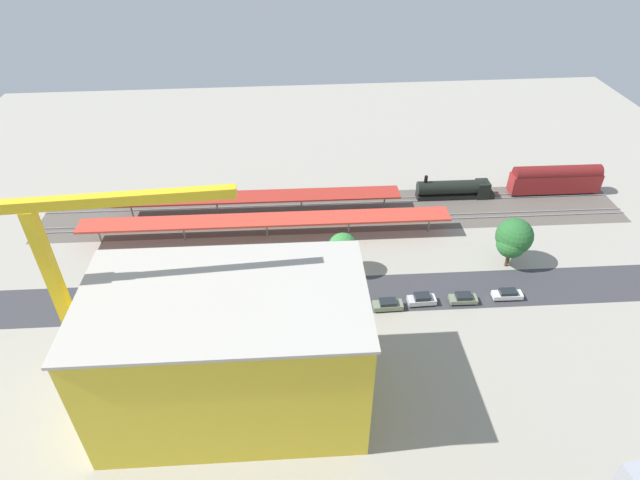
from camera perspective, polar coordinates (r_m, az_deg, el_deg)
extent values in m
plane|color=#9E998C|center=(89.33, 2.87, -3.83)|extent=(184.29, 184.29, 0.00)
cube|color=#5B544C|center=(105.12, 1.57, 3.12)|extent=(115.44, 16.99, 0.01)
cube|color=#38383D|center=(85.67, 3.27, -5.93)|extent=(115.33, 11.10, 0.01)
cube|color=#9E9EA8|center=(108.52, 1.35, 4.40)|extent=(115.17, 2.22, 0.12)
cube|color=#9E9EA8|center=(107.30, 1.42, 3.99)|extent=(115.17, 2.22, 0.12)
cube|color=#9E9EA8|center=(102.76, 1.73, 2.37)|extent=(115.17, 2.22, 0.12)
cube|color=#9E9EA8|center=(101.58, 1.81, 1.92)|extent=(115.17, 2.22, 0.12)
cube|color=#C63D2D|center=(96.16, -5.88, 2.20)|extent=(67.72, 5.66, 0.41)
cylinder|color=slate|center=(100.49, 11.80, 1.80)|extent=(0.30, 0.30, 3.69)
cylinder|color=slate|center=(97.74, 3.13, 1.52)|extent=(0.30, 0.30, 3.69)
cylinder|color=slate|center=(97.32, -5.81, 1.20)|extent=(0.30, 0.30, 3.69)
cylinder|color=slate|center=(99.25, -14.62, 0.85)|extent=(0.30, 0.30, 3.69)
cylinder|color=slate|center=(103.42, -22.90, 0.51)|extent=(0.30, 0.30, 3.69)
cube|color=#A82D23|center=(102.83, -6.69, 4.73)|extent=(55.25, 5.55, 0.33)
cylinder|color=slate|center=(105.35, 7.02, 4.18)|extent=(0.30, 0.30, 3.92)
cylinder|color=slate|center=(103.76, -2.03, 3.91)|extent=(0.30, 0.30, 3.92)
cylinder|color=slate|center=(104.79, -11.13, 3.54)|extent=(0.30, 0.30, 3.92)
cylinder|color=slate|center=(108.37, -19.83, 3.10)|extent=(0.30, 0.30, 3.92)
cube|color=black|center=(113.01, 14.46, 4.76)|extent=(16.17, 2.85, 1.00)
cylinder|color=black|center=(111.68, 13.99, 5.59)|extent=(13.66, 3.09, 2.85)
cube|color=black|center=(114.18, 17.22, 5.32)|extent=(2.57, 3.09, 3.51)
cylinder|color=black|center=(109.21, 11.46, 6.52)|extent=(0.70, 0.70, 1.40)
cube|color=black|center=(121.35, 23.92, 4.83)|extent=(16.97, 2.81, 0.60)
cube|color=maroon|center=(120.29, 24.18, 5.75)|extent=(18.86, 3.47, 3.97)
cylinder|color=maroon|center=(119.29, 24.44, 6.67)|extent=(18.11, 3.45, 3.12)
cube|color=black|center=(89.93, 19.64, -5.92)|extent=(4.05, 1.78, 0.30)
cube|color=silver|center=(89.60, 19.71, -5.67)|extent=(4.81, 1.88, 0.76)
cube|color=#1E2328|center=(89.17, 19.80, -5.34)|extent=(2.71, 1.60, 0.60)
cube|color=black|center=(87.09, 15.25, -6.48)|extent=(3.73, 1.92, 0.30)
cube|color=gray|center=(86.76, 15.30, -6.23)|extent=(4.43, 2.01, 0.73)
cube|color=#1E2328|center=(86.31, 15.38, -5.90)|extent=(2.50, 1.72, 0.64)
cube|color=black|center=(85.37, 10.96, -6.74)|extent=(3.76, 1.88, 0.30)
cube|color=silver|center=(84.99, 11.00, -6.45)|extent=(4.47, 1.97, 0.86)
cube|color=#1E2328|center=(84.47, 11.06, -6.07)|extent=(2.52, 1.71, 0.70)
cube|color=black|center=(83.67, 7.35, -7.35)|extent=(3.93, 1.84, 0.30)
cube|color=gray|center=(83.29, 7.38, -7.07)|extent=(4.68, 1.92, 0.81)
cube|color=#1E2328|center=(82.81, 7.41, -6.72)|extent=(2.63, 1.68, 0.60)
cube|color=black|center=(82.99, 2.71, -7.47)|extent=(3.93, 1.76, 0.30)
cube|color=black|center=(82.64, 2.72, -7.21)|extent=(4.68, 1.86, 0.73)
cube|color=#1E2328|center=(82.21, 2.73, -6.90)|extent=(2.64, 1.59, 0.50)
cube|color=black|center=(82.70, -2.07, -7.64)|extent=(3.64, 1.81, 0.30)
cube|color=maroon|center=(82.33, -2.08, -7.38)|extent=(4.33, 1.89, 0.76)
cube|color=#1E2328|center=(81.89, -2.09, -7.05)|extent=(2.43, 1.64, 0.52)
cube|color=yellow|center=(65.73, -9.69, -12.00)|extent=(32.27, 18.47, 17.94)
cube|color=#B7B2A8|center=(59.28, -10.58, -6.07)|extent=(32.88, 19.08, 0.40)
cube|color=gray|center=(78.80, -23.37, -13.98)|extent=(3.60, 3.60, 1.20)
cube|color=yellow|center=(69.74, -25.97, -6.78)|extent=(1.40, 1.40, 28.02)
cube|color=yellow|center=(58.70, -21.14, 4.17)|extent=(24.62, 2.47, 1.20)
cube|color=black|center=(83.18, -15.55, -8.91)|extent=(8.83, 3.12, 0.50)
cube|color=silver|center=(81.77, -14.93, -8.18)|extent=(6.52, 3.11, 2.65)
cube|color=maroon|center=(83.18, -17.80, -8.09)|extent=(2.60, 2.68, 2.30)
cube|color=black|center=(81.55, -10.22, -9.04)|extent=(8.64, 2.30, 0.50)
cube|color=white|center=(80.30, -9.56, -8.18)|extent=(6.46, 2.50, 2.78)
cube|color=maroon|center=(80.99, -12.60, -8.43)|extent=(2.23, 2.43, 2.29)
cube|color=black|center=(83.42, -18.16, -9.38)|extent=(9.93, 2.46, 0.50)
cube|color=silver|center=(81.90, -17.62, -8.45)|extent=(7.67, 2.64, 3.18)
cube|color=maroon|center=(83.47, -20.90, -8.77)|extent=(2.34, 2.49, 2.25)
cylinder|color=brown|center=(95.84, 19.72, -1.93)|extent=(0.49, 0.49, 3.04)
sphere|color=#2D7233|center=(93.97, 20.11, -0.37)|extent=(4.97, 4.97, 4.97)
cylinder|color=brown|center=(88.74, 2.44, -2.64)|extent=(0.45, 0.45, 3.55)
sphere|color=#38843D|center=(86.57, 2.50, -0.83)|extent=(5.01, 5.01, 5.01)
cylinder|color=brown|center=(96.37, 19.92, -1.53)|extent=(0.52, 0.52, 3.61)
sphere|color=#28662D|center=(94.12, 20.41, 0.39)|extent=(6.24, 6.24, 6.24)
cylinder|color=#333333|center=(86.86, -3.53, -2.94)|extent=(0.16, 0.16, 5.32)
cube|color=black|center=(84.93, -3.60, -1.31)|extent=(0.36, 0.36, 0.90)
sphere|color=green|center=(84.93, -3.75, -1.32)|extent=(0.20, 0.20, 0.20)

